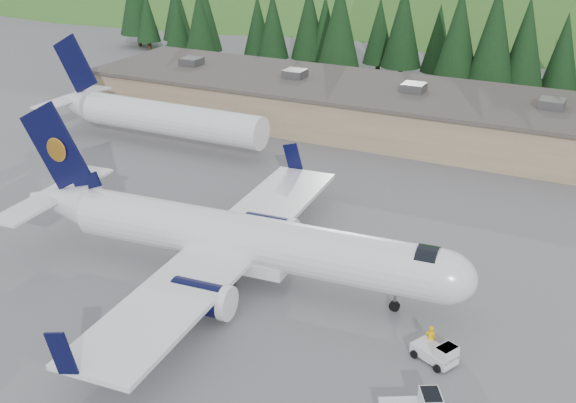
# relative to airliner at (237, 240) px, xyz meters

# --- Properties ---
(ground) EXTENTS (600.00, 600.00, 0.00)m
(ground) POSITION_rel_airliner_xyz_m (1.04, 0.08, -3.15)
(ground) COLOR slate
(airliner) EXTENTS (35.59, 33.40, 11.81)m
(airliner) POSITION_rel_airliner_xyz_m (0.00, 0.00, 0.00)
(airliner) COLOR white
(airliner) RESTS_ON ground
(second_airliner) EXTENTS (27.50, 11.00, 10.05)m
(second_airliner) POSITION_rel_airliner_xyz_m (-23.89, 22.08, 0.18)
(second_airliner) COLOR white
(second_airliner) RESTS_ON ground
(baggage_tug_b) EXTENTS (3.06, 2.49, 1.46)m
(baggage_tug_b) POSITION_rel_airliner_xyz_m (15.90, -3.53, -2.49)
(baggage_tug_b) COLOR silver
(baggage_tug_b) RESTS_ON ground
(terminal_building) EXTENTS (71.00, 17.00, 6.10)m
(terminal_building) POSITION_rel_airliner_xyz_m (-3.97, 38.08, -0.52)
(terminal_building) COLOR #8D7358
(terminal_building) RESTS_ON ground
(ramp_worker) EXTENTS (0.73, 0.58, 1.75)m
(ramp_worker) POSITION_rel_airliner_xyz_m (15.13, -2.49, -2.27)
(ramp_worker) COLOR #F3B001
(ramp_worker) RESTS_ON ground
(tree_line) EXTENTS (111.89, 17.98, 14.16)m
(tree_line) POSITION_rel_airliner_xyz_m (-4.35, 60.67, 4.49)
(tree_line) COLOR black
(tree_line) RESTS_ON ground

